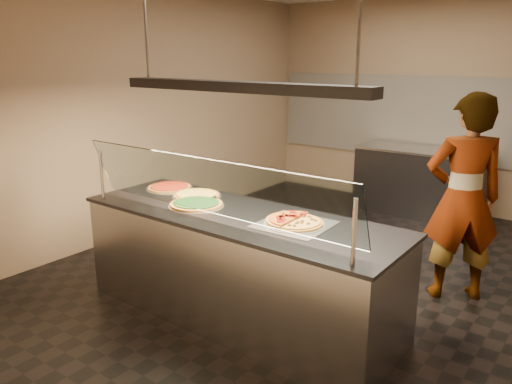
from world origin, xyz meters
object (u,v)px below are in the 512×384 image
Objects in this scene: half_pizza_sausage at (306,224)px; prep_table at (419,181)px; pizza_tomato at (170,187)px; half_pizza_pepperoni at (283,218)px; pizza_cheese at (197,195)px; pizza_spatula at (204,196)px; sneeze_guard at (209,187)px; pizza_spinach at (197,204)px; serving_counter at (238,266)px; heat_lamp_housing at (236,87)px; perforated_tray at (294,224)px; worker at (463,199)px.

prep_table is at bearing 96.71° from half_pizza_sausage.
half_pizza_pepperoni is at bearing -6.76° from pizza_tomato.
pizza_spatula reaches higher than pizza_cheese.
sneeze_guard reaches higher than pizza_spinach.
serving_counter is at bearing -16.30° from pizza_spatula.
pizza_tomato is (-1.66, 0.17, -0.01)m from half_pizza_sausage.
pizza_spinach is 1.09m from heat_lamp_housing.
prep_table is at bearing 87.52° from sneeze_guard.
pizza_spinach is at bearing -98.91° from prep_table.
perforated_tray is 3.81m from prep_table.
serving_counter is 6.25× the size of pizza_cheese.
pizza_spinach is at bearing -23.43° from pizza_tomato.
pizza_cheese is at bearing -6.28° from pizza_tomato.
half_pizza_pepperoni is (-0.10, 0.00, 0.03)m from perforated_tray.
half_pizza_pepperoni reaches higher than perforated_tray.
pizza_tomato is at bearing 167.81° from serving_counter.
pizza_cheese is at bearing 173.68° from perforated_tray.
half_pizza_sausage is at bearing -5.70° from pizza_cheese.
pizza_spinach is at bearing -174.55° from serving_counter.
sneeze_guard is 0.63m from half_pizza_pepperoni.
pizza_spatula is at bearing 116.87° from pizza_spinach.
worker is at bearing 53.93° from sneeze_guard.
pizza_spinach is (-0.84, -0.09, -0.02)m from half_pizza_pepperoni.
pizza_spatula is (0.11, -0.03, 0.01)m from pizza_cheese.
pizza_cheese is 0.41m from pizza_tomato.
worker reaches higher than serving_counter.
heat_lamp_housing reaches higher than pizza_cheese.
serving_counter is 2.10m from worker.
heat_lamp_housing is (0.52, -0.15, 0.99)m from pizza_spatula.
pizza_spatula is 0.16× the size of prep_table.
sneeze_guard is 4.23m from prep_table.
sneeze_guard is at bearing 18.80° from worker.
pizza_tomato is (-0.41, 0.04, -0.00)m from pizza_cheese.
half_pizza_pepperoni is 3.81m from prep_table.
serving_counter is 0.80m from half_pizza_sausage.
heat_lamp_housing is at bearing -175.06° from half_pizza_sausage.
perforated_tray is at bearing 5.59° from pizza_spinach.
half_pizza_sausage is 0.99× the size of pizza_cheese.
worker is at bearing -62.85° from prep_table.
pizza_cheese is 1.20m from heat_lamp_housing.
half_pizza_sausage is 1.67m from pizza_tomato.
worker is (1.18, -2.30, 0.48)m from prep_table.
worker is (1.99, 1.34, 0.00)m from pizza_cheese.
pizza_spinach is at bearing -174.41° from perforated_tray.
perforated_tray is 0.29× the size of worker.
half_pizza_sausage is 1.00× the size of pizza_tomato.
pizza_cheese is (-0.63, 0.18, 0.48)m from serving_counter.
serving_counter is at bearing -12.19° from pizza_tomato.
pizza_spinach is at bearing 144.59° from sneeze_guard.
half_pizza_pepperoni is at bearing -179.41° from half_pizza_sausage.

